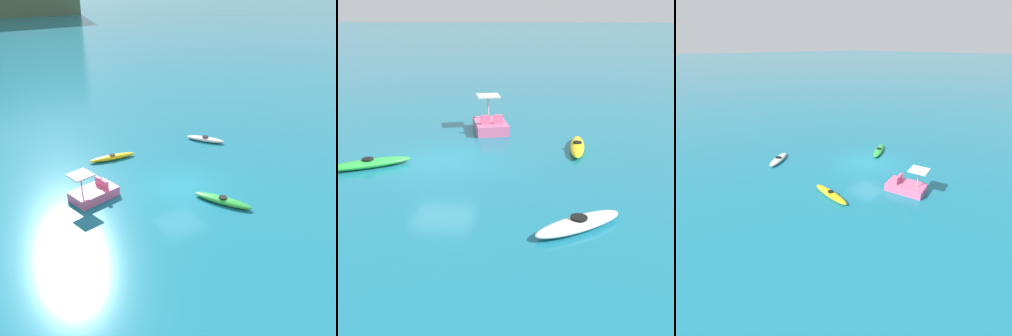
{
  "view_description": "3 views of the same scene",
  "coord_description": "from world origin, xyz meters",
  "views": [
    {
      "loc": [
        -10.12,
        -15.84,
        10.54
      ],
      "look_at": [
        0.19,
        1.8,
        0.42
      ],
      "focal_mm": 40.25,
      "sensor_mm": 36.0,
      "label": 1
    },
    {
      "loc": [
        15.58,
        3.93,
        5.48
      ],
      "look_at": [
        1.33,
        2.71,
        0.27
      ],
      "focal_mm": 45.27,
      "sensor_mm": 36.0,
      "label": 2
    },
    {
      "loc": [
        -13.16,
        14.77,
        8.7
      ],
      "look_at": [
        -0.08,
        2.66,
        0.45
      ],
      "focal_mm": 28.69,
      "sensor_mm": 36.0,
      "label": 3
    }
  ],
  "objects": [
    {
      "name": "kayak_yellow",
      "position": [
        -1.91,
        5.49,
        0.16
      ],
      "size": [
        3.11,
        0.81,
        0.37
      ],
      "color": "yellow",
      "rests_on": "ground_plane"
    },
    {
      "name": "pedal_boat_pink",
      "position": [
        -4.7,
        1.41,
        0.34
      ],
      "size": [
        2.71,
        2.07,
        1.68
      ],
      "color": "pink",
      "rests_on": "ground_plane"
    },
    {
      "name": "kayak_green",
      "position": [
        1.0,
        -2.55,
        0.16
      ],
      "size": [
        2.19,
        3.14,
        0.37
      ],
      "color": "green",
      "rests_on": "ground_plane"
    },
    {
      "name": "kayak_white",
      "position": [
        5.25,
        5.01,
        0.16
      ],
      "size": [
        2.24,
        2.72,
        0.37
      ],
      "color": "white",
      "rests_on": "ground_plane"
    },
    {
      "name": "ground_plane",
      "position": [
        0.0,
        0.0,
        0.0
      ],
      "size": [
        600.0,
        600.0,
        0.0
      ],
      "primitive_type": "plane",
      "color": "#19728C"
    }
  ]
}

